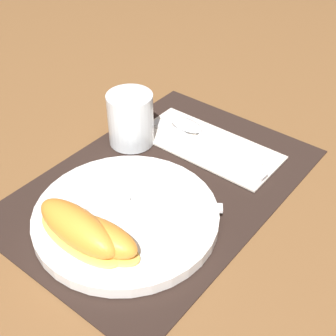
# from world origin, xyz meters

# --- Properties ---
(ground_plane) EXTENTS (3.00, 3.00, 0.00)m
(ground_plane) POSITION_xyz_m (0.00, 0.00, 0.00)
(ground_plane) COLOR brown
(placemat) EXTENTS (0.45, 0.31, 0.00)m
(placemat) POSITION_xyz_m (0.00, 0.00, 0.00)
(placemat) COLOR black
(placemat) RESTS_ON ground_plane
(plate) EXTENTS (0.25, 0.25, 0.02)m
(plate) POSITION_xyz_m (-0.09, -0.01, 0.01)
(plate) COLOR white
(plate) RESTS_ON placemat
(juice_glass) EXTENTS (0.07, 0.07, 0.09)m
(juice_glass) POSITION_xyz_m (0.05, 0.11, 0.04)
(juice_glass) COLOR silver
(juice_glass) RESTS_ON placemat
(napkin) EXTENTS (0.10, 0.23, 0.00)m
(napkin) POSITION_xyz_m (0.12, -0.00, 0.01)
(napkin) COLOR silver
(napkin) RESTS_ON placemat
(knife) EXTENTS (0.03, 0.23, 0.01)m
(knife) POSITION_xyz_m (0.10, -0.01, 0.01)
(knife) COLOR silver
(knife) RESTS_ON napkin
(spoon) EXTENTS (0.04, 0.19, 0.01)m
(spoon) POSITION_xyz_m (0.13, 0.03, 0.01)
(spoon) COLOR silver
(spoon) RESTS_ON napkin
(fork) EXTENTS (0.13, 0.17, 0.00)m
(fork) POSITION_xyz_m (-0.07, -0.01, 0.02)
(fork) COLOR silver
(fork) RESTS_ON plate
(citrus_wedge_0) EXTENTS (0.06, 0.14, 0.05)m
(citrus_wedge_0) POSITION_xyz_m (-0.16, -0.00, 0.04)
(citrus_wedge_0) COLOR #F7C656
(citrus_wedge_0) RESTS_ON plate
(citrus_wedge_1) EXTENTS (0.06, 0.12, 0.04)m
(citrus_wedge_1) POSITION_xyz_m (-0.15, -0.03, 0.04)
(citrus_wedge_1) COLOR #F7C656
(citrus_wedge_1) RESTS_ON plate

